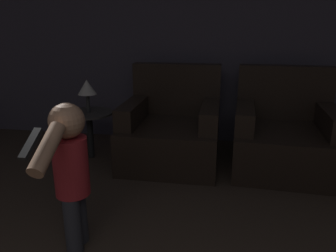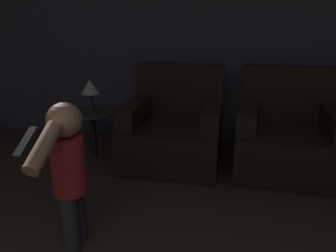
{
  "view_description": "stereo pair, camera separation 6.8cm",
  "coord_description": "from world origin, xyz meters",
  "px_view_note": "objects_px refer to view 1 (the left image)",
  "views": [
    {
      "loc": [
        0.26,
        0.79,
        1.29
      ],
      "look_at": [
        -0.11,
        3.07,
        0.58
      ],
      "focal_mm": 35.0,
      "sensor_mm": 36.0,
      "label": 1
    },
    {
      "loc": [
        0.33,
        0.8,
        1.29
      ],
      "look_at": [
        -0.11,
        3.07,
        0.58
      ],
      "focal_mm": 35.0,
      "sensor_mm": 36.0,
      "label": 2
    }
  ],
  "objects_px": {
    "person_toddler": "(70,167)",
    "armchair_right": "(284,136)",
    "armchair_left": "(172,130)",
    "lamp": "(87,88)"
  },
  "relations": [
    {
      "from": "armchair_right",
      "to": "lamp",
      "type": "relative_size",
      "value": 3.04
    },
    {
      "from": "person_toddler",
      "to": "lamp",
      "type": "relative_size",
      "value": 2.8
    },
    {
      "from": "person_toddler",
      "to": "armchair_right",
      "type": "bearing_deg",
      "value": -50.49
    },
    {
      "from": "lamp",
      "to": "armchair_left",
      "type": "bearing_deg",
      "value": 4.42
    },
    {
      "from": "armchair_left",
      "to": "armchair_right",
      "type": "bearing_deg",
      "value": 0.36
    },
    {
      "from": "armchair_right",
      "to": "person_toddler",
      "type": "distance_m",
      "value": 2.04
    },
    {
      "from": "armchair_right",
      "to": "person_toddler",
      "type": "xyz_separation_m",
      "value": [
        -1.42,
        -1.45,
        0.22
      ]
    },
    {
      "from": "armchair_left",
      "to": "lamp",
      "type": "xyz_separation_m",
      "value": [
        -0.83,
        -0.06,
        0.41
      ]
    },
    {
      "from": "armchair_left",
      "to": "armchair_right",
      "type": "xyz_separation_m",
      "value": [
        1.06,
        -0.0,
        0.0
      ]
    },
    {
      "from": "armchair_left",
      "to": "person_toddler",
      "type": "relative_size",
      "value": 1.03
    }
  ]
}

